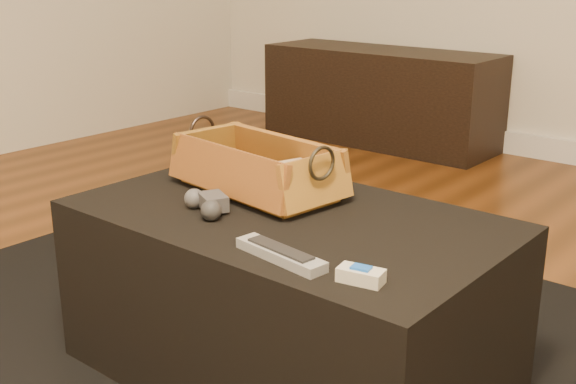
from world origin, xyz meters
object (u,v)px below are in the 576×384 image
Objects in this scene: cream_gadget at (361,275)px; tv_remote at (246,180)px; silver_remote at (280,254)px; game_controller at (207,203)px; ottoman at (287,295)px; wicker_basket at (257,171)px; media_cabinet at (380,96)px.

tv_remote is at bearing 153.16° from cream_gadget.
game_controller is at bearing 162.19° from silver_remote.
cream_gadget is at bearing -30.59° from ottoman.
wicker_basket reaches higher than ottoman.
media_cabinet reaches higher than game_controller.
wicker_basket is 0.58m from cream_gadget.
silver_remote is at bearing -61.25° from media_cabinet.
game_controller reaches higher than ottoman.
wicker_basket is at bearing 153.90° from ottoman.
wicker_basket is (-0.16, 0.08, 0.26)m from ottoman.
media_cabinet is 2.38m from tv_remote.
silver_remote is at bearing -37.23° from tv_remote.
media_cabinet is 2.79m from silver_remote.
silver_remote is (0.33, -0.30, -0.04)m from wicker_basket.
media_cabinet reaches higher than ottoman.
wicker_basket is at bearing 96.71° from game_controller.
wicker_basket is 3.16× the size of game_controller.
cream_gadget is (0.18, 0.01, 0.00)m from silver_remote.
silver_remote is 2.44× the size of cream_gadget.
media_cabinet reaches higher than silver_remote.
media_cabinet reaches higher than tv_remote.
media_cabinet is 6.05× the size of silver_remote.
game_controller is (0.05, -0.19, -0.00)m from tv_remote.
tv_remote reaches higher than cream_gadget.
media_cabinet is 8.71× the size of game_controller.
wicker_basket is 2.20× the size of silver_remote.
wicker_basket is 0.45m from silver_remote.
cream_gadget is (0.49, -0.08, -0.01)m from game_controller.
wicker_basket is at bearing 150.82° from cream_gadget.
tv_remote is at bearing 104.64° from game_controller.
cream_gadget is (0.51, -0.28, -0.04)m from wicker_basket.
ottoman is at bearing 149.41° from cream_gadget.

